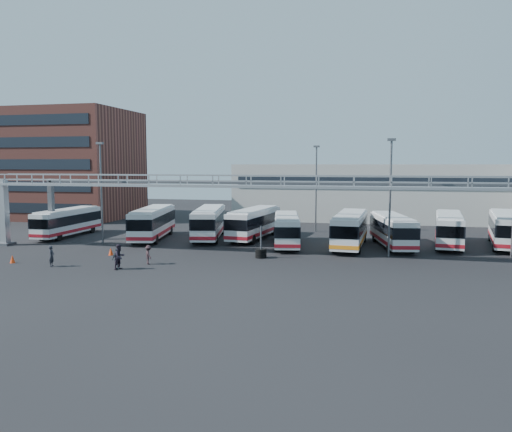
% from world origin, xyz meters
% --- Properties ---
extents(ground, '(140.00, 140.00, 0.00)m').
position_xyz_m(ground, '(0.00, 0.00, 0.00)').
color(ground, black).
rests_on(ground, ground).
extents(gantry, '(51.40, 5.15, 7.10)m').
position_xyz_m(gantry, '(0.00, 5.87, 5.51)').
color(gantry, '#93969B').
rests_on(gantry, ground).
extents(apartment_building, '(18.00, 15.00, 16.00)m').
position_xyz_m(apartment_building, '(-34.00, 30.00, 8.00)').
color(apartment_building, brown).
rests_on(apartment_building, ground).
extents(warehouse, '(42.00, 14.00, 8.00)m').
position_xyz_m(warehouse, '(12.00, 38.00, 4.00)').
color(warehouse, '#9E9E99').
rests_on(warehouse, ground).
extents(light_pole_left, '(0.70, 0.35, 10.21)m').
position_xyz_m(light_pole_left, '(-16.00, 8.00, 5.73)').
color(light_pole_left, '#4C4F54').
rests_on(light_pole_left, ground).
extents(light_pole_mid, '(0.70, 0.35, 10.21)m').
position_xyz_m(light_pole_mid, '(12.00, 7.00, 5.73)').
color(light_pole_mid, '#4C4F54').
rests_on(light_pole_mid, ground).
extents(light_pole_back, '(0.70, 0.35, 10.21)m').
position_xyz_m(light_pole_back, '(4.00, 22.00, 5.73)').
color(light_pole_back, '#4C4F54').
rests_on(light_pole_back, ground).
extents(bus_0, '(2.45, 10.19, 3.09)m').
position_xyz_m(bus_0, '(-22.38, 11.60, 1.71)').
color(bus_0, silver).
rests_on(bus_0, ground).
extents(bus_2, '(4.67, 11.42, 3.38)m').
position_xyz_m(bus_2, '(-12.33, 11.98, 1.87)').
color(bus_2, silver).
rests_on(bus_2, ground).
extents(bus_3, '(4.75, 11.36, 3.36)m').
position_xyz_m(bus_3, '(-6.57, 13.67, 1.86)').
color(bus_3, silver).
rests_on(bus_3, ground).
extents(bus_4, '(3.73, 11.05, 3.29)m').
position_xyz_m(bus_4, '(-1.78, 14.58, 1.82)').
color(bus_4, silver).
rests_on(bus_4, ground).
extents(bus_5, '(4.14, 10.37, 3.07)m').
position_xyz_m(bus_5, '(2.36, 11.03, 1.70)').
color(bus_5, silver).
rests_on(bus_5, ground).
extents(bus_6, '(3.12, 11.15, 3.35)m').
position_xyz_m(bus_6, '(8.50, 11.50, 1.86)').
color(bus_6, silver).
rests_on(bus_6, ground).
extents(bus_7, '(4.33, 10.55, 3.12)m').
position_xyz_m(bus_7, '(12.49, 12.46, 1.73)').
color(bus_7, silver).
rests_on(bus_7, ground).
extents(bus_8, '(3.65, 10.80, 3.22)m').
position_xyz_m(bus_8, '(17.91, 14.33, 1.78)').
color(bus_8, silver).
rests_on(bus_8, ground).
extents(bus_9, '(4.24, 11.25, 3.34)m').
position_xyz_m(bus_9, '(23.23, 15.19, 1.85)').
color(bus_9, silver).
rests_on(bus_9, ground).
extents(pedestrian_a, '(0.55, 0.69, 1.66)m').
position_xyz_m(pedestrian_a, '(-13.95, -3.19, 0.83)').
color(pedestrian_a, black).
rests_on(pedestrian_a, ground).
extents(pedestrian_b, '(1.00, 1.13, 1.95)m').
position_xyz_m(pedestrian_b, '(-8.23, -2.91, 0.97)').
color(pedestrian_b, '#28212E').
rests_on(pedestrian_b, ground).
extents(pedestrian_c, '(1.08, 1.13, 1.54)m').
position_xyz_m(pedestrian_c, '(-6.92, -0.60, 0.77)').
color(pedestrian_c, '#302024').
rests_on(pedestrian_c, ground).
extents(pedestrian_d, '(0.62, 0.99, 1.57)m').
position_xyz_m(pedestrian_d, '(-8.47, -2.89, 0.79)').
color(pedestrian_d, '#1C2832').
rests_on(pedestrian_d, ground).
extents(cone_left, '(0.51, 0.51, 0.66)m').
position_xyz_m(cone_left, '(-17.96, -2.68, 0.33)').
color(cone_left, '#F43C0D').
rests_on(cone_left, ground).
extents(cone_right, '(0.54, 0.54, 0.67)m').
position_xyz_m(cone_right, '(-11.93, 2.33, 0.33)').
color(cone_right, '#F43C0D').
rests_on(cone_right, ground).
extents(tire_stack, '(0.97, 0.97, 2.76)m').
position_xyz_m(tire_stack, '(1.29, 4.15, 0.47)').
color(tire_stack, black).
rests_on(tire_stack, ground).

